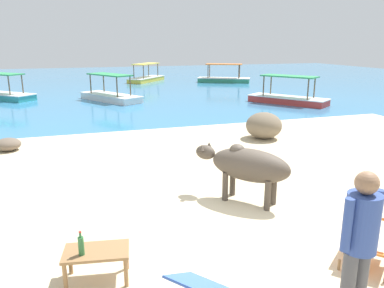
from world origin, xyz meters
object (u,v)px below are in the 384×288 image
boat_white (111,95)px  boat_green (224,78)px  person_standing (360,238)px  boat_yellow (146,78)px  deck_chair_far (368,235)px  cow (247,165)px  boat_teal (2,94)px  boat_red (288,98)px  bottle (81,245)px  low_bench_table (96,255)px

boat_white → boat_green: (8.65, 6.45, 0.00)m
person_standing → boat_yellow: person_standing is taller
deck_chair_far → person_standing: 1.39m
cow → boat_teal: size_ratio=0.47×
boat_teal → boat_yellow: size_ratio=0.97×
boat_white → boat_red: size_ratio=1.02×
bottle → person_standing: bearing=-30.1°
boat_yellow → cow: bearing=-146.6°
person_standing → boat_white: 16.25m
bottle → low_bench_table: bearing=16.6°
low_bench_table → boat_white: bearing=92.5°
low_bench_table → boat_yellow: (5.27, 23.34, -0.08)m
low_bench_table → deck_chair_far: (3.33, -0.67, 0.05)m
person_standing → cow: bearing=-18.0°
deck_chair_far → person_standing: size_ratio=0.57×
person_standing → boat_white: bearing=-9.8°
deck_chair_far → boat_yellow: bearing=-136.1°
deck_chair_far → person_standing: person_standing is taller
boat_white → boat_green: bearing=-82.7°
person_standing → boat_yellow: size_ratio=0.46×
bottle → boat_green: bearing=63.5°
boat_white → boat_teal: same height
boat_white → boat_teal: size_ratio=1.09×
bottle → boat_yellow: 24.02m
person_standing → boat_red: person_standing is taller
person_standing → boat_green: (8.04, 22.67, -0.70)m
deck_chair_far → boat_white: size_ratio=0.25×
person_standing → boat_yellow: 25.04m
boat_teal → boat_red: (12.89, -5.62, 0.00)m
bottle → person_standing: (2.54, -1.47, 0.43)m
boat_teal → boat_yellow: same height
bottle → boat_red: size_ratio=0.08×
boat_teal → cow: bearing=-24.7°
deck_chair_far → boat_yellow: (1.95, 24.02, -0.13)m
boat_green → boat_teal: bearing=46.1°
boat_green → deck_chair_far: bearing=100.9°
boat_white → person_standing: bearing=152.7°
boat_green → person_standing: bearing=99.4°
cow → low_bench_table: 3.14m
boat_white → boat_green: same height
person_standing → boat_teal: (-5.74, 18.42, -0.70)m
boat_teal → boat_green: size_ratio=0.92×
person_standing → boat_white: size_ratio=0.43×
boat_white → boat_green: 10.79m
person_standing → boat_teal: person_standing is taller
low_bench_table → boat_white: boat_white is taller
bottle → boat_yellow: boat_yellow is taller
boat_yellow → deck_chair_far: bearing=-144.5°
boat_red → boat_yellow: bearing=-14.9°
bottle → person_standing: person_standing is taller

